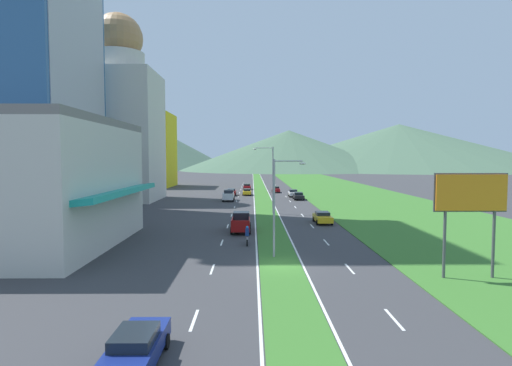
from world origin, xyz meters
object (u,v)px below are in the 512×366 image
car_2 (247,192)px  car_4 (276,189)px  street_lamp_near (278,201)px  car_6 (231,192)px  pickup_truck_1 (229,196)px  car_7 (323,217)px  motorcycle_rider (247,237)px  car_1 (298,196)px  pickup_truck_0 (241,222)px  car_0 (136,347)px  street_lamp_mid (271,175)px  car_5 (247,187)px  car_3 (293,193)px  billboard_roadside (471,199)px

car_2 → car_4: car_4 is taller
street_lamp_near → car_6: 56.48m
street_lamp_near → pickup_truck_1: size_ratio=1.51×
car_7 → motorcycle_rider: motorcycle_rider is taller
car_1 → pickup_truck_0: 36.37m
car_0 → motorcycle_rider: motorcycle_rider is taller
car_7 → pickup_truck_0: 11.55m
car_7 → car_4: bearing=-176.0°
street_lamp_mid → car_6: (-7.28, 29.17, -4.88)m
car_6 → pickup_truck_1: size_ratio=0.86×
car_0 → car_6: 73.62m
car_5 → car_4: bearing=-144.0°
car_1 → car_3: 5.96m
pickup_truck_0 → pickup_truck_1: bearing=5.7°
car_0 → car_3: bearing=-10.7°
street_lamp_mid → car_5: (-4.06, 46.78, -4.90)m
car_1 → motorcycle_rider: 43.17m
car_2 → car_4: size_ratio=1.12×
car_1 → pickup_truck_1: (-13.71, -1.87, 0.23)m
street_lamp_mid → car_4: 37.58m
car_4 → pickup_truck_0: bearing=-7.7°
car_2 → car_6: 3.55m
pickup_truck_0 → billboard_roadside: bearing=-138.9°
car_3 → pickup_truck_0: bearing=-13.8°
pickup_truck_1 → motorcycle_rider: 40.41m
car_2 → car_3: car_3 is taller
street_lamp_mid → pickup_truck_0: (-4.00, -14.49, -4.67)m
street_lamp_mid → car_3: bearing=77.2°
car_4 → pickup_truck_0: pickup_truck_0 is taller
street_lamp_near → car_6: (-6.64, 55.95, -3.94)m
car_2 → motorcycle_rider: motorcycle_rider is taller
street_lamp_near → car_2: bearing=93.3°
street_lamp_mid → car_5: size_ratio=2.06×
car_2 → car_6: bearing=107.2°
street_lamp_mid → car_6: 30.46m
street_lamp_near → pickup_truck_1: (-6.65, 45.25, -3.73)m
car_4 → car_5: bearing=-144.0°
car_0 → car_5: (3.28, 91.23, -0.02)m
car_0 → car_7: car_0 is taller
car_4 → pickup_truck_1: (-10.23, -18.67, 0.23)m
billboard_roadside → car_3: billboard_roadside is taller
street_lamp_mid → billboard_roadside: size_ratio=1.37×
car_2 → street_lamp_mid: bearing=-172.7°
billboard_roadside → street_lamp_near: bearing=154.3°
street_lamp_near → billboard_roadside: street_lamp_near is taller
pickup_truck_1 → car_1: bearing=-82.2°
street_lamp_near → car_7: street_lamp_near is taller
motorcycle_rider → pickup_truck_0: bearing=6.2°
car_1 → pickup_truck_0: (-10.43, -34.84, 0.23)m
car_0 → car_6: bearing=-0.0°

